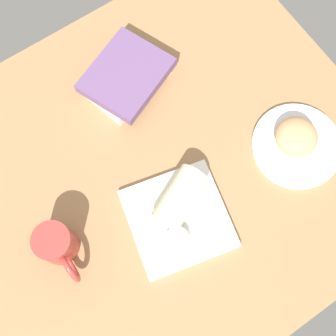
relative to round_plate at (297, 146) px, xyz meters
The scene contains 8 objects.
dining_table 36.01cm from the round_plate, 158.11° to the left, with size 110.00×90.00×4.00cm, color #9E754C.
round_plate is the anchor object (origin of this frame).
scone_pastry 3.70cm from the round_plate, 103.68° to the left, with size 9.77×9.55×5.56cm, color tan.
square_plate 32.51cm from the round_plate, behind, with size 21.04×21.04×1.60cm, color white.
sauce_cup 35.53cm from the round_plate, behind, with size 5.07×5.07×2.16cm.
breakfast_wrap 30.76cm from the round_plate, behind, with size 6.72×6.72×13.04cm, color beige.
book_stack 42.87cm from the round_plate, 123.67° to the left, with size 23.61×21.83×6.20cm.
coffee_mug 58.01cm from the round_plate, behind, with size 7.95×13.30×10.19cm.
Camera 1 is at (-11.62, -26.56, 103.11)cm, focal length 48.31 mm.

